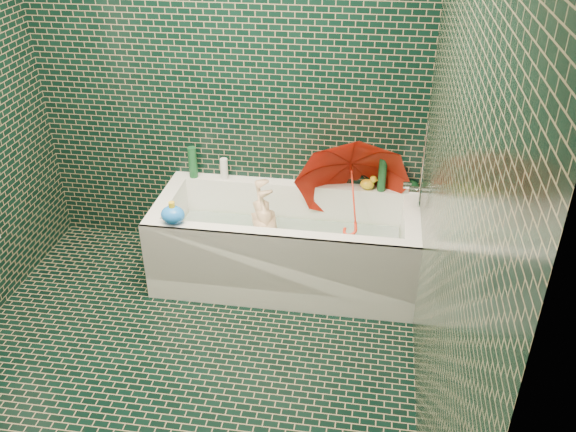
# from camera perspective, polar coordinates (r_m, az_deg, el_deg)

# --- Properties ---
(floor) EXTENTS (2.80, 2.80, 0.00)m
(floor) POSITION_cam_1_polar(r_m,az_deg,el_deg) (3.54, -10.31, -14.59)
(floor) COLOR black
(floor) RESTS_ON ground
(wall_back) EXTENTS (2.80, 0.00, 2.80)m
(wall_back) POSITION_cam_1_polar(r_m,az_deg,el_deg) (4.04, -5.83, 12.72)
(wall_back) COLOR black
(wall_back) RESTS_ON floor
(wall_right) EXTENTS (0.00, 2.80, 2.80)m
(wall_right) POSITION_cam_1_polar(r_m,az_deg,el_deg) (2.65, 14.68, 1.74)
(wall_right) COLOR black
(wall_right) RESTS_ON floor
(bathtub) EXTENTS (1.70, 0.75, 0.55)m
(bathtub) POSITION_cam_1_polar(r_m,az_deg,el_deg) (4.07, -0.22, -3.32)
(bathtub) COLOR white
(bathtub) RESTS_ON floor
(bath_mat) EXTENTS (1.35, 0.47, 0.01)m
(bath_mat) POSITION_cam_1_polar(r_m,az_deg,el_deg) (4.11, -0.18, -3.83)
(bath_mat) COLOR green
(bath_mat) RESTS_ON bathtub
(water) EXTENTS (1.48, 0.53, 0.00)m
(water) POSITION_cam_1_polar(r_m,az_deg,el_deg) (4.03, -0.18, -2.15)
(water) COLOR silver
(water) RESTS_ON bathtub
(faucet) EXTENTS (0.18, 0.19, 0.55)m
(faucet) POSITION_cam_1_polar(r_m,az_deg,el_deg) (3.76, 12.14, 2.85)
(faucet) COLOR silver
(faucet) RESTS_ON wall_right
(child) EXTENTS (0.85, 0.50, 0.26)m
(child) POSITION_cam_1_polar(r_m,az_deg,el_deg) (4.01, -1.76, -2.19)
(child) COLOR #D4AC85
(child) RESTS_ON bathtub
(umbrella) EXTENTS (0.96, 0.90, 1.04)m
(umbrella) POSITION_cam_1_polar(r_m,az_deg,el_deg) (3.91, 6.14, 1.88)
(umbrella) COLOR red
(umbrella) RESTS_ON bathtub
(soap_bottle_a) EXTENTS (0.12, 0.12, 0.25)m
(soap_bottle_a) POSITION_cam_1_polar(r_m,az_deg,el_deg) (4.13, 11.26, 2.07)
(soap_bottle_a) COLOR white
(soap_bottle_a) RESTS_ON bathtub
(soap_bottle_b) EXTENTS (0.10, 0.10, 0.18)m
(soap_bottle_b) POSITION_cam_1_polar(r_m,az_deg,el_deg) (4.17, 10.47, 2.44)
(soap_bottle_b) COLOR #4B1B67
(soap_bottle_b) RESTS_ON bathtub
(soap_bottle_c) EXTENTS (0.12, 0.12, 0.15)m
(soap_bottle_c) POSITION_cam_1_polar(r_m,az_deg,el_deg) (4.14, 11.48, 2.16)
(soap_bottle_c) COLOR #154B25
(soap_bottle_c) RESTS_ON bathtub
(bottle_right_tall) EXTENTS (0.06, 0.06, 0.24)m
(bottle_right_tall) POSITION_cam_1_polar(r_m,az_deg,el_deg) (4.08, 8.82, 3.87)
(bottle_right_tall) COLOR #154B25
(bottle_right_tall) RESTS_ON bathtub
(bottle_right_pump) EXTENTS (0.06, 0.06, 0.18)m
(bottle_right_pump) POSITION_cam_1_polar(r_m,az_deg,el_deg) (4.12, 10.51, 3.56)
(bottle_right_pump) COLOR silver
(bottle_right_pump) RESTS_ON bathtub
(bottle_left_tall) EXTENTS (0.07, 0.07, 0.22)m
(bottle_left_tall) POSITION_cam_1_polar(r_m,az_deg,el_deg) (4.27, -8.90, 4.99)
(bottle_left_tall) COLOR #154B25
(bottle_left_tall) RESTS_ON bathtub
(bottle_left_short) EXTENTS (0.06, 0.06, 0.15)m
(bottle_left_short) POSITION_cam_1_polar(r_m,az_deg,el_deg) (4.23, -6.00, 4.40)
(bottle_left_short) COLOR white
(bottle_left_short) RESTS_ON bathtub
(rubber_duck) EXTENTS (0.13, 0.09, 0.10)m
(rubber_duck) POSITION_cam_1_polar(r_m,az_deg,el_deg) (4.11, 7.54, 3.05)
(rubber_duck) COLOR yellow
(rubber_duck) RESTS_ON bathtub
(bath_toy) EXTENTS (0.17, 0.15, 0.14)m
(bath_toy) POSITION_cam_1_polar(r_m,az_deg,el_deg) (3.75, -10.73, 0.13)
(bath_toy) COLOR blue
(bath_toy) RESTS_ON bathtub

